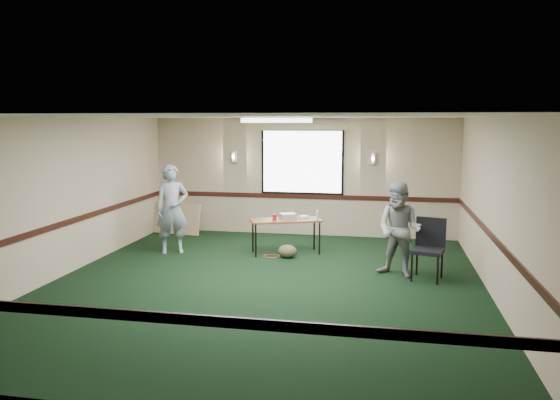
% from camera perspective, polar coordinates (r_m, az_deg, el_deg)
% --- Properties ---
extents(ground, '(8.00, 8.00, 0.00)m').
position_cam_1_polar(ground, '(8.96, -1.59, -8.81)').
color(ground, black).
rests_on(ground, ground).
extents(room_shell, '(8.00, 8.02, 8.00)m').
position_cam_1_polar(room_shell, '(10.70, 0.84, 2.64)').
color(room_shell, tan).
rests_on(room_shell, ground).
extents(folding_table, '(1.49, 1.01, 0.69)m').
position_cam_1_polar(folding_table, '(10.84, 0.62, -2.29)').
color(folding_table, '#562918').
rests_on(folding_table, ground).
extents(projector, '(0.39, 0.37, 0.10)m').
position_cam_1_polar(projector, '(10.92, 0.83, -1.68)').
color(projector, '#97979F').
rests_on(projector, folding_table).
extents(game_console, '(0.23, 0.23, 0.04)m').
position_cam_1_polar(game_console, '(11.00, 2.47, -1.76)').
color(game_console, white).
rests_on(game_console, folding_table).
extents(red_cup, '(0.08, 0.08, 0.13)m').
position_cam_1_polar(red_cup, '(10.68, -0.58, -1.83)').
color(red_cup, '#B10B16').
rests_on(red_cup, folding_table).
extents(water_bottle, '(0.06, 0.06, 0.18)m').
position_cam_1_polar(water_bottle, '(10.79, 3.94, -1.60)').
color(water_bottle, '#85ACD9').
rests_on(water_bottle, folding_table).
extents(duffel_bag, '(0.44, 0.38, 0.26)m').
position_cam_1_polar(duffel_bag, '(10.59, 0.79, -5.38)').
color(duffel_bag, '#423C25').
rests_on(duffel_bag, ground).
extents(cable_coil, '(0.32, 0.32, 0.02)m').
position_cam_1_polar(cable_coil, '(10.72, -0.88, -5.89)').
color(cable_coil, red).
rests_on(cable_coil, ground).
extents(folded_table, '(1.43, 0.44, 0.73)m').
position_cam_1_polar(folded_table, '(13.05, -11.15, -1.88)').
color(folded_table, tan).
rests_on(folded_table, ground).
extents(conference_chair, '(0.61, 0.63, 1.02)m').
position_cam_1_polar(conference_chair, '(9.48, 15.30, -4.42)').
color(conference_chair, black).
rests_on(conference_chair, ground).
extents(person_left, '(0.77, 0.67, 1.77)m').
position_cam_1_polar(person_left, '(11.08, -11.21, -0.94)').
color(person_left, '#435F93').
rests_on(person_left, ground).
extents(person_right, '(0.97, 0.88, 1.62)m').
position_cam_1_polar(person_right, '(9.44, 12.37, -3.05)').
color(person_right, '#7D99C2').
rests_on(person_right, ground).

